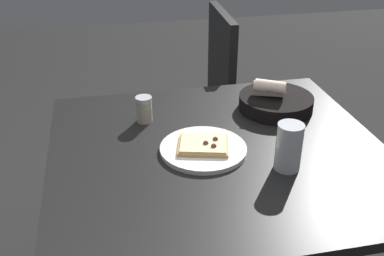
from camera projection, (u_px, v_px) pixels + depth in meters
The scene contains 6 objects.
dining_table at pixel (218, 169), 1.38m from camera, with size 0.91×0.98×0.74m.
pizza_plate at pixel (204, 149), 1.33m from camera, with size 0.25×0.25×0.04m.
bread_basket at pixel (275, 101), 1.57m from camera, with size 0.25×0.25×0.11m.
beer_glass at pixel (289, 150), 1.23m from camera, with size 0.07×0.07×0.13m.
pepper_shaker at pixel (144, 111), 1.48m from camera, with size 0.05×0.05×0.09m.
chair_near at pixel (197, 98), 2.18m from camera, with size 0.46×0.46×0.92m.
Camera 1 is at (-1.11, 0.31, 1.44)m, focal length 42.94 mm.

